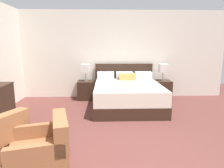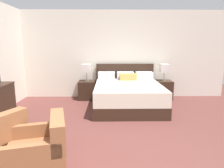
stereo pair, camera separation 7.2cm
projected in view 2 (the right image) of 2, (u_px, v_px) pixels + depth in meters
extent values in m
cube|color=silver|center=(115.00, 55.00, 6.14)|extent=(6.82, 0.06, 2.64)
cube|color=#332116|center=(128.00, 102.00, 5.25)|extent=(1.69, 2.05, 0.28)
cube|color=beige|center=(128.00, 90.00, 5.19)|extent=(1.67, 2.03, 0.34)
cube|color=#332116|center=(125.00, 81.00, 6.20)|extent=(1.75, 0.05, 1.04)
cube|color=silver|center=(106.00, 75.00, 5.96)|extent=(0.49, 0.28, 0.20)
cube|color=silver|center=(125.00, 75.00, 5.97)|extent=(0.49, 0.28, 0.20)
cube|color=silver|center=(144.00, 75.00, 5.98)|extent=(0.49, 0.28, 0.20)
cube|color=tan|center=(128.00, 77.00, 5.71)|extent=(0.47, 0.22, 0.18)
cube|color=#332116|center=(87.00, 90.00, 6.00)|extent=(0.48, 0.47, 0.55)
cube|color=black|center=(86.00, 90.00, 5.77)|extent=(0.41, 0.01, 0.24)
cube|color=#332116|center=(163.00, 90.00, 6.04)|extent=(0.48, 0.47, 0.55)
cube|color=black|center=(165.00, 90.00, 5.80)|extent=(0.41, 0.01, 0.24)
cylinder|color=gray|center=(87.00, 81.00, 5.95)|extent=(0.11, 0.11, 0.02)
cylinder|color=gray|center=(87.00, 76.00, 5.93)|extent=(0.02, 0.02, 0.24)
cube|color=silver|center=(87.00, 68.00, 5.88)|extent=(0.24, 0.24, 0.25)
cylinder|color=gray|center=(164.00, 80.00, 5.99)|extent=(0.11, 0.11, 0.02)
cylinder|color=gray|center=(164.00, 76.00, 5.96)|extent=(0.02, 0.02, 0.24)
cube|color=silver|center=(164.00, 68.00, 5.92)|extent=(0.24, 0.24, 0.25)
cube|color=#935B38|center=(2.00, 128.00, 2.50)|extent=(0.45, 0.68, 0.36)
cube|color=#935B38|center=(9.00, 123.00, 2.89)|extent=(0.60, 0.36, 0.18)
cube|color=#935B38|center=(37.00, 162.00, 2.44)|extent=(0.83, 0.83, 0.40)
cube|color=#935B38|center=(58.00, 130.00, 2.44)|extent=(0.33, 0.70, 0.36)
cube|color=#935B38|center=(32.00, 153.00, 2.10)|extent=(0.63, 0.24, 0.18)
cube|color=#935B38|center=(37.00, 130.00, 2.66)|extent=(0.63, 0.24, 0.18)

